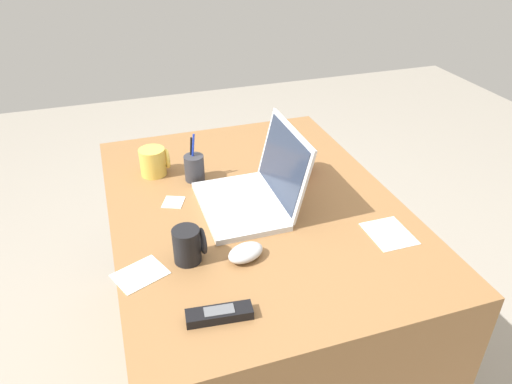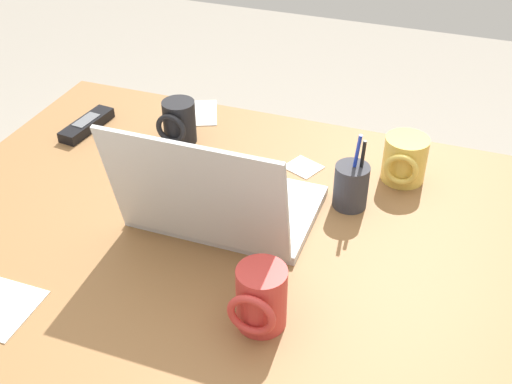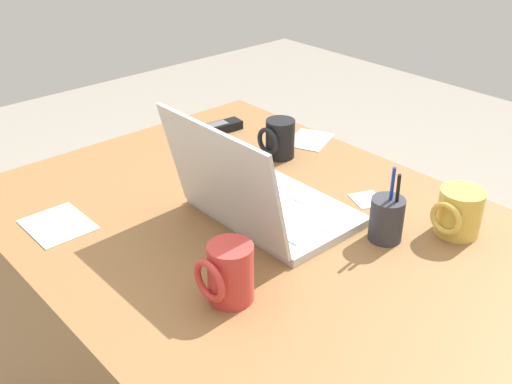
{
  "view_description": "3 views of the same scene",
  "coord_description": "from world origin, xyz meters",
  "px_view_note": "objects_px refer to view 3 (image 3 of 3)",
  "views": [
    {
      "loc": [
        1.23,
        -0.4,
        1.55
      ],
      "look_at": [
        0.01,
        0.0,
        0.76
      ],
      "focal_mm": 33.89,
      "sensor_mm": 36.0,
      "label": 1
    },
    {
      "loc": [
        -0.37,
        0.86,
        1.47
      ],
      "look_at": [
        -0.04,
        -0.07,
        0.76
      ],
      "focal_mm": 44.78,
      "sensor_mm": 36.0,
      "label": 2
    },
    {
      "loc": [
        -0.8,
        0.72,
        1.39
      ],
      "look_at": [
        0.05,
        -0.03,
        0.76
      ],
      "focal_mm": 42.55,
      "sensor_mm": 36.0,
      "label": 3
    }
  ],
  "objects_px": {
    "computer_mouse": "(224,161)",
    "cordless_phone": "(216,129)",
    "coffee_mug_tall": "(229,273)",
    "pen_holder": "(387,219)",
    "coffee_mug_white": "(459,212)",
    "coffee_mug_spare": "(279,139)",
    "laptop": "(259,200)"
  },
  "relations": [
    {
      "from": "computer_mouse",
      "to": "coffee_mug_white",
      "type": "height_order",
      "value": "coffee_mug_white"
    },
    {
      "from": "computer_mouse",
      "to": "laptop",
      "type": "bearing_deg",
      "value": 137.12
    },
    {
      "from": "coffee_mug_spare",
      "to": "cordless_phone",
      "type": "bearing_deg",
      "value": 5.84
    },
    {
      "from": "coffee_mug_spare",
      "to": "cordless_phone",
      "type": "height_order",
      "value": "coffee_mug_spare"
    },
    {
      "from": "laptop",
      "to": "computer_mouse",
      "type": "bearing_deg",
      "value": -22.93
    },
    {
      "from": "computer_mouse",
      "to": "pen_holder",
      "type": "relative_size",
      "value": 0.62
    },
    {
      "from": "coffee_mug_white",
      "to": "coffee_mug_spare",
      "type": "xyz_separation_m",
      "value": [
        0.5,
        0.02,
        0.0
      ]
    },
    {
      "from": "coffee_mug_tall",
      "to": "coffee_mug_spare",
      "type": "distance_m",
      "value": 0.58
    },
    {
      "from": "cordless_phone",
      "to": "laptop",
      "type": "bearing_deg",
      "value": 152.47
    },
    {
      "from": "laptop",
      "to": "pen_holder",
      "type": "relative_size",
      "value": 2.01
    },
    {
      "from": "computer_mouse",
      "to": "cordless_phone",
      "type": "height_order",
      "value": "computer_mouse"
    },
    {
      "from": "computer_mouse",
      "to": "coffee_mug_tall",
      "type": "xyz_separation_m",
      "value": [
        -0.4,
        0.31,
        0.03
      ]
    },
    {
      "from": "coffee_mug_white",
      "to": "pen_holder",
      "type": "xyz_separation_m",
      "value": [
        0.08,
        0.13,
        -0.0
      ]
    },
    {
      "from": "laptop",
      "to": "coffee_mug_tall",
      "type": "bearing_deg",
      "value": 126.65
    },
    {
      "from": "coffee_mug_tall",
      "to": "coffee_mug_spare",
      "type": "bearing_deg",
      "value": -52.03
    },
    {
      "from": "coffee_mug_spare",
      "to": "pen_holder",
      "type": "distance_m",
      "value": 0.43
    },
    {
      "from": "laptop",
      "to": "coffee_mug_white",
      "type": "bearing_deg",
      "value": -138.14
    },
    {
      "from": "coffee_mug_white",
      "to": "coffee_mug_tall",
      "type": "distance_m",
      "value": 0.5
    },
    {
      "from": "computer_mouse",
      "to": "coffee_mug_spare",
      "type": "relative_size",
      "value": 1.05
    },
    {
      "from": "coffee_mug_white",
      "to": "coffee_mug_spare",
      "type": "relative_size",
      "value": 1.03
    },
    {
      "from": "computer_mouse",
      "to": "coffee_mug_spare",
      "type": "bearing_deg",
      "value": -126.01
    },
    {
      "from": "laptop",
      "to": "computer_mouse",
      "type": "distance_m",
      "value": 0.27
    },
    {
      "from": "coffee_mug_spare",
      "to": "cordless_phone",
      "type": "xyz_separation_m",
      "value": [
        0.23,
        0.02,
        -0.04
      ]
    },
    {
      "from": "laptop",
      "to": "pen_holder",
      "type": "bearing_deg",
      "value": -146.58
    },
    {
      "from": "computer_mouse",
      "to": "coffee_mug_white",
      "type": "distance_m",
      "value": 0.57
    },
    {
      "from": "computer_mouse",
      "to": "coffee_mug_white",
      "type": "relative_size",
      "value": 1.02
    },
    {
      "from": "laptop",
      "to": "computer_mouse",
      "type": "height_order",
      "value": "laptop"
    },
    {
      "from": "coffee_mug_tall",
      "to": "computer_mouse",
      "type": "bearing_deg",
      "value": -38.11
    },
    {
      "from": "coffee_mug_tall",
      "to": "coffee_mug_spare",
      "type": "height_order",
      "value": "coffee_mug_tall"
    },
    {
      "from": "coffee_mug_tall",
      "to": "pen_holder",
      "type": "xyz_separation_m",
      "value": [
        -0.06,
        -0.35,
        -0.01
      ]
    },
    {
      "from": "coffee_mug_tall",
      "to": "pen_holder",
      "type": "distance_m",
      "value": 0.36
    },
    {
      "from": "coffee_mug_white",
      "to": "pen_holder",
      "type": "bearing_deg",
      "value": 56.62
    }
  ]
}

